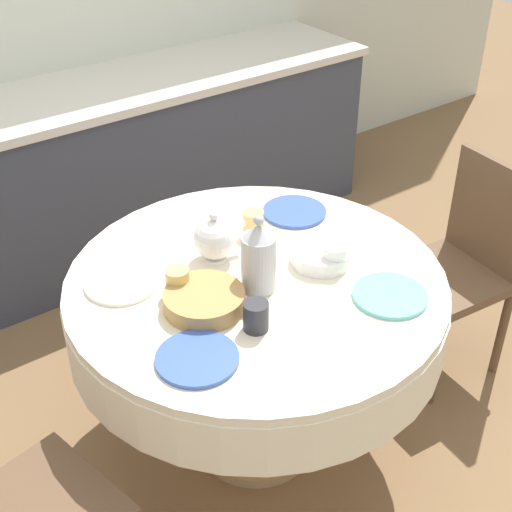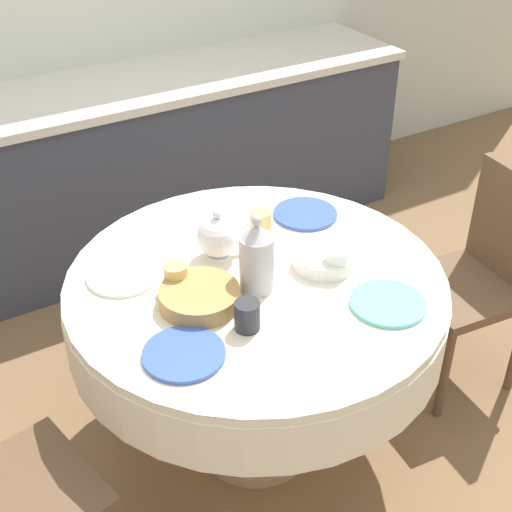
{
  "view_description": "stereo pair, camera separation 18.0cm",
  "coord_description": "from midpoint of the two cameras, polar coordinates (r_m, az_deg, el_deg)",
  "views": [
    {
      "loc": [
        -1.09,
        -1.47,
        2.07
      ],
      "look_at": [
        0.0,
        0.0,
        0.83
      ],
      "focal_mm": 50.0,
      "sensor_mm": 36.0,
      "label": 1
    },
    {
      "loc": [
        -0.94,
        -1.57,
        2.07
      ],
      "look_at": [
        0.0,
        0.0,
        0.83
      ],
      "focal_mm": 50.0,
      "sensor_mm": 36.0,
      "label": 2
    }
  ],
  "objects": [
    {
      "name": "ground_plane",
      "position": [
        2.76,
        1.93,
        -14.59
      ],
      "size": [
        12.0,
        12.0,
        0.0
      ],
      "primitive_type": "plane",
      "color": "brown"
    },
    {
      "name": "kitchen_counter",
      "position": [
        3.58,
        -11.02,
        6.28
      ],
      "size": [
        3.24,
        0.64,
        0.88
      ],
      "color": "#383D4C",
      "rests_on": "ground_plane"
    },
    {
      "name": "dining_table",
      "position": [
        2.33,
        2.22,
        -4.29
      ],
      "size": [
        1.22,
        1.22,
        0.75
      ],
      "color": "tan",
      "rests_on": "ground_plane"
    },
    {
      "name": "chair_left",
      "position": [
        2.89,
        19.22,
        -1.16
      ],
      "size": [
        0.44,
        0.44,
        0.89
      ],
      "rotation": [
        0.0,
        0.0,
        1.47
      ],
      "color": "brown",
      "rests_on": "ground_plane"
    },
    {
      "name": "plate_near_left",
      "position": [
        1.96,
        -3.15,
        -7.93
      ],
      "size": [
        0.23,
        0.23,
        0.01
      ],
      "primitive_type": "cylinder",
      "color": "#3856AD",
      "rests_on": "dining_table"
    },
    {
      "name": "cup_near_left",
      "position": [
        2.02,
        1.84,
        -4.88
      ],
      "size": [
        0.07,
        0.07,
        0.09
      ],
      "primitive_type": "cylinder",
      "color": "#28282D",
      "rests_on": "dining_table"
    },
    {
      "name": "plate_near_right",
      "position": [
        2.18,
        12.84,
        -3.79
      ],
      "size": [
        0.23,
        0.23,
        0.01
      ],
      "primitive_type": "cylinder",
      "color": "#60BCB7",
      "rests_on": "dining_table"
    },
    {
      "name": "cup_near_right",
      "position": [
        2.26,
        8.71,
        -0.57
      ],
      "size": [
        0.07,
        0.07,
        0.09
      ],
      "primitive_type": "cylinder",
      "color": "white",
      "rests_on": "dining_table"
    },
    {
      "name": "plate_far_left",
      "position": [
        2.27,
        -8.37,
        -1.6
      ],
      "size": [
        0.23,
        0.23,
        0.01
      ],
      "primitive_type": "cylinder",
      "color": "white",
      "rests_on": "dining_table"
    },
    {
      "name": "cup_far_left",
      "position": [
        2.18,
        -4.08,
        -1.79
      ],
      "size": [
        0.07,
        0.07,
        0.09
      ],
      "primitive_type": "cylinder",
      "color": "#DBB766",
      "rests_on": "dining_table"
    },
    {
      "name": "plate_far_right",
      "position": [
        2.58,
        5.96,
        3.32
      ],
      "size": [
        0.23,
        0.23,
        0.01
      ],
      "primitive_type": "cylinder",
      "color": "#3856AD",
      "rests_on": "dining_table"
    },
    {
      "name": "cup_far_right",
      "position": [
        2.44,
        2.47,
        2.57
      ],
      "size": [
        0.07,
        0.07,
        0.09
      ],
      "primitive_type": "cylinder",
      "color": "#DBB766",
      "rests_on": "dining_table"
    },
    {
      "name": "coffee_carafe",
      "position": [
        2.14,
        2.46,
        -0.23
      ],
      "size": [
        0.11,
        0.11,
        0.26
      ],
      "color": "#B2B2B7",
      "rests_on": "dining_table"
    },
    {
      "name": "teapot",
      "position": [
        2.3,
        -0.8,
        1.51
      ],
      "size": [
        0.19,
        0.14,
        0.18
      ],
      "color": "white",
      "rests_on": "dining_table"
    },
    {
      "name": "bread_basket",
      "position": [
        2.12,
        -2.13,
        -3.38
      ],
      "size": [
        0.24,
        0.24,
        0.06
      ],
      "primitive_type": "cylinder",
      "color": "#AD844C",
      "rests_on": "dining_table"
    },
    {
      "name": "fruit_bowl",
      "position": [
        2.3,
        7.64,
        -0.35
      ],
      "size": [
        0.19,
        0.19,
        0.05
      ],
      "primitive_type": "cylinder",
      "color": "silver",
      "rests_on": "dining_table"
    }
  ]
}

